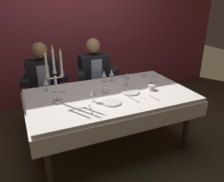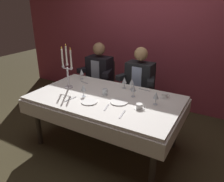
{
  "view_description": "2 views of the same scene",
  "coord_description": "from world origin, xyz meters",
  "px_view_note": "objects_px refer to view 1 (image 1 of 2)",
  "views": [
    {
      "loc": [
        -0.97,
        -2.28,
        1.82
      ],
      "look_at": [
        0.03,
        0.01,
        0.76
      ],
      "focal_mm": 36.68,
      "sensor_mm": 36.0,
      "label": 1
    },
    {
      "loc": [
        1.35,
        -2.2,
        1.89
      ],
      "look_at": [
        0.05,
        0.08,
        0.8
      ],
      "focal_mm": 35.25,
      "sensor_mm": 36.0,
      "label": 2
    }
  ],
  "objects_px": {
    "seated_diner_1": "(94,72)",
    "candelabra": "(56,80)",
    "dining_table": "(110,103)",
    "wine_glass_1": "(93,92)",
    "wine_glass_3": "(46,82)",
    "wine_glass_4": "(127,76)",
    "coffee_cup_1": "(151,88)",
    "dinner_plate_1": "(112,102)",
    "wine_glass_2": "(111,73)",
    "water_tumbler_0": "(106,89)",
    "wine_glass_0": "(104,74)",
    "seated_diner_0": "(43,78)",
    "wine_glass_5": "(152,75)",
    "dinner_plate_0": "(130,92)",
    "coffee_cup_0": "(144,75)"
  },
  "relations": [
    {
      "from": "wine_glass_0",
      "to": "coffee_cup_1",
      "type": "height_order",
      "value": "wine_glass_0"
    },
    {
      "from": "candelabra",
      "to": "water_tumbler_0",
      "type": "xyz_separation_m",
      "value": [
        0.58,
        0.04,
        -0.22
      ]
    },
    {
      "from": "wine_glass_3",
      "to": "candelabra",
      "type": "bearing_deg",
      "value": -81.2
    },
    {
      "from": "dinner_plate_0",
      "to": "wine_glass_5",
      "type": "bearing_deg",
      "value": 21.91
    },
    {
      "from": "dining_table",
      "to": "wine_glass_5",
      "type": "height_order",
      "value": "wine_glass_5"
    },
    {
      "from": "wine_glass_5",
      "to": "seated_diner_0",
      "type": "height_order",
      "value": "seated_diner_0"
    },
    {
      "from": "candelabra",
      "to": "water_tumbler_0",
      "type": "bearing_deg",
      "value": 3.83
    },
    {
      "from": "wine_glass_5",
      "to": "dinner_plate_1",
      "type": "bearing_deg",
      "value": -154.68
    },
    {
      "from": "dining_table",
      "to": "dinner_plate_0",
      "type": "bearing_deg",
      "value": -14.79
    },
    {
      "from": "wine_glass_2",
      "to": "wine_glass_4",
      "type": "distance_m",
      "value": 0.24
    },
    {
      "from": "wine_glass_4",
      "to": "dinner_plate_0",
      "type": "bearing_deg",
      "value": -107.65
    },
    {
      "from": "water_tumbler_0",
      "to": "wine_glass_0",
      "type": "bearing_deg",
      "value": 71.41
    },
    {
      "from": "dining_table",
      "to": "wine_glass_1",
      "type": "relative_size",
      "value": 11.83
    },
    {
      "from": "wine_glass_1",
      "to": "seated_diner_0",
      "type": "height_order",
      "value": "seated_diner_0"
    },
    {
      "from": "seated_diner_0",
      "to": "coffee_cup_1",
      "type": "bearing_deg",
      "value": -40.04
    },
    {
      "from": "candelabra",
      "to": "dinner_plate_1",
      "type": "relative_size",
      "value": 3.04
    },
    {
      "from": "seated_diner_1",
      "to": "candelabra",
      "type": "bearing_deg",
      "value": -129.55
    },
    {
      "from": "wine_glass_2",
      "to": "seated_diner_0",
      "type": "xyz_separation_m",
      "value": [
        -0.84,
        0.49,
        -0.12
      ]
    },
    {
      "from": "dinner_plate_0",
      "to": "wine_glass_2",
      "type": "xyz_separation_m",
      "value": [
        -0.04,
        0.45,
        0.11
      ]
    },
    {
      "from": "dining_table",
      "to": "seated_diner_0",
      "type": "relative_size",
      "value": 1.56
    },
    {
      "from": "wine_glass_2",
      "to": "wine_glass_1",
      "type": "bearing_deg",
      "value": -130.08
    },
    {
      "from": "wine_glass_0",
      "to": "seated_diner_0",
      "type": "xyz_separation_m",
      "value": [
        -0.73,
        0.5,
        -0.12
      ]
    },
    {
      "from": "wine_glass_2",
      "to": "coffee_cup_1",
      "type": "xyz_separation_m",
      "value": [
        0.32,
        -0.49,
        -0.09
      ]
    },
    {
      "from": "wine_glass_1",
      "to": "wine_glass_0",
      "type": "bearing_deg",
      "value": 57.67
    },
    {
      "from": "wine_glass_5",
      "to": "water_tumbler_0",
      "type": "bearing_deg",
      "value": -175.83
    },
    {
      "from": "wine_glass_4",
      "to": "candelabra",
      "type": "bearing_deg",
      "value": -169.67
    },
    {
      "from": "dining_table",
      "to": "wine_glass_3",
      "type": "height_order",
      "value": "wine_glass_3"
    },
    {
      "from": "wine_glass_3",
      "to": "dinner_plate_1",
      "type": "bearing_deg",
      "value": -47.33
    },
    {
      "from": "wine_glass_1",
      "to": "wine_glass_5",
      "type": "relative_size",
      "value": 1.0
    },
    {
      "from": "wine_glass_1",
      "to": "wine_glass_3",
      "type": "distance_m",
      "value": 0.68
    },
    {
      "from": "wine_glass_2",
      "to": "coffee_cup_1",
      "type": "distance_m",
      "value": 0.59
    },
    {
      "from": "wine_glass_1",
      "to": "seated_diner_0",
      "type": "xyz_separation_m",
      "value": [
        -0.4,
        1.01,
        -0.12
      ]
    },
    {
      "from": "dinner_plate_0",
      "to": "water_tumbler_0",
      "type": "distance_m",
      "value": 0.29
    },
    {
      "from": "wine_glass_4",
      "to": "coffee_cup_1",
      "type": "height_order",
      "value": "wine_glass_4"
    },
    {
      "from": "wine_glass_0",
      "to": "seated_diner_0",
      "type": "bearing_deg",
      "value": 145.69
    },
    {
      "from": "dining_table",
      "to": "seated_diner_1",
      "type": "height_order",
      "value": "seated_diner_1"
    },
    {
      "from": "wine_glass_0",
      "to": "wine_glass_2",
      "type": "height_order",
      "value": "same"
    },
    {
      "from": "wine_glass_2",
      "to": "coffee_cup_0",
      "type": "relative_size",
      "value": 1.24
    },
    {
      "from": "candelabra",
      "to": "coffee_cup_1",
      "type": "relative_size",
      "value": 4.68
    },
    {
      "from": "wine_glass_2",
      "to": "coffee_cup_1",
      "type": "bearing_deg",
      "value": -56.34
    },
    {
      "from": "dining_table",
      "to": "wine_glass_4",
      "type": "xyz_separation_m",
      "value": [
        0.31,
        0.18,
        0.24
      ]
    },
    {
      "from": "wine_glass_3",
      "to": "coffee_cup_1",
      "type": "xyz_separation_m",
      "value": [
        1.19,
        -0.49,
        -0.09
      ]
    },
    {
      "from": "wine_glass_3",
      "to": "seated_diner_0",
      "type": "xyz_separation_m",
      "value": [
        0.02,
        0.49,
        -0.12
      ]
    },
    {
      "from": "wine_glass_5",
      "to": "seated_diner_1",
      "type": "relative_size",
      "value": 0.13
    },
    {
      "from": "dinner_plate_0",
      "to": "dinner_plate_1",
      "type": "bearing_deg",
      "value": -150.59
    },
    {
      "from": "seated_diner_0",
      "to": "wine_glass_5",
      "type": "bearing_deg",
      "value": -31.31
    },
    {
      "from": "candelabra",
      "to": "wine_glass_1",
      "type": "height_order",
      "value": "candelabra"
    },
    {
      "from": "coffee_cup_1",
      "to": "seated_diner_1",
      "type": "xyz_separation_m",
      "value": [
        -0.41,
        0.98,
        -0.03
      ]
    },
    {
      "from": "wine_glass_5",
      "to": "dining_table",
      "type": "bearing_deg",
      "value": -170.92
    },
    {
      "from": "seated_diner_1",
      "to": "wine_glass_3",
      "type": "bearing_deg",
      "value": -148.08
    }
  ]
}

